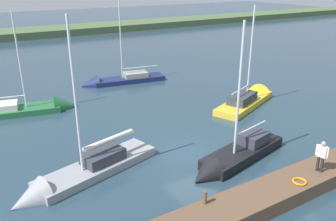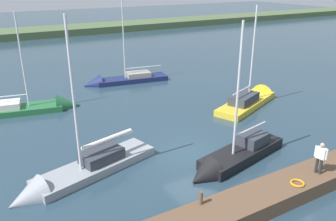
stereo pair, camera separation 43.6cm
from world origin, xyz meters
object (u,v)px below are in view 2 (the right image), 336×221
sailboat_mid_channel (77,176)px  sailboat_far_right (38,108)px  sailboat_far_left (120,81)px  sailboat_inner_slip (233,159)px  person_on_dock (320,156)px  mooring_post_far (201,198)px  life_ring_buoy (297,183)px  sailboat_outer_mooring (253,100)px

sailboat_mid_channel → sailboat_far_right: bearing=-106.2°
sailboat_far_left → sailboat_inner_slip: (0.57, 17.52, 0.06)m
sailboat_inner_slip → person_on_dock: 4.57m
mooring_post_far → life_ring_buoy: mooring_post_far is taller
sailboat_outer_mooring → person_on_dock: bearing=-141.3°
sailboat_outer_mooring → life_ring_buoy: bearing=-147.1°
sailboat_far_left → sailboat_outer_mooring: (-7.44, 10.61, 0.04)m
sailboat_far_right → person_on_dock: bearing=-49.6°
life_ring_buoy → sailboat_far_left: 21.51m
mooring_post_far → sailboat_inner_slip: sailboat_inner_slip is taller
sailboat_inner_slip → sailboat_far_right: (7.73, -13.83, -0.07)m
sailboat_outer_mooring → sailboat_far_left: bearing=102.7°
sailboat_inner_slip → sailboat_far_left: bearing=-104.0°
life_ring_buoy → mooring_post_far: bearing=-12.2°
sailboat_inner_slip → person_on_dock: bearing=106.3°
life_ring_buoy → sailboat_inner_slip: bearing=-83.7°
sailboat_far_left → sailboat_far_right: bearing=32.9°
life_ring_buoy → sailboat_inner_slip: sailboat_inner_slip is taller
mooring_post_far → sailboat_outer_mooring: (-12.28, -9.88, -0.86)m
mooring_post_far → sailboat_inner_slip: bearing=-145.2°
sailboat_mid_channel → person_on_dock: 12.05m
mooring_post_far → person_on_dock: size_ratio=0.37×
mooring_post_far → life_ring_buoy: bearing=167.8°
life_ring_buoy → sailboat_outer_mooring: (-7.57, -10.90, -0.61)m
person_on_dock → sailboat_far_right: bearing=-74.4°
sailboat_mid_channel → sailboat_outer_mooring: size_ratio=1.04×
sailboat_far_right → person_on_dock: sailboat_far_right is taller
sailboat_mid_channel → person_on_dock: size_ratio=5.59×
mooring_post_far → sailboat_far_left: sailboat_far_left is taller
mooring_post_far → sailboat_far_right: sailboat_far_right is taller
life_ring_buoy → sailboat_far_left: size_ratio=0.08×
sailboat_mid_channel → sailboat_far_left: size_ratio=1.04×
mooring_post_far → life_ring_buoy: (-4.70, 1.01, -0.25)m
sailboat_inner_slip → sailboat_outer_mooring: sailboat_outer_mooring is taller
mooring_post_far → sailboat_far_left: size_ratio=0.07×
mooring_post_far → sailboat_far_right: 17.18m
life_ring_buoy → sailboat_inner_slip: (0.44, -3.98, -0.59)m
sailboat_outer_mooring → person_on_dock: sailboat_outer_mooring is taller
mooring_post_far → sailboat_mid_channel: 6.85m
sailboat_outer_mooring → sailboat_mid_channel: bearing=172.3°
sailboat_far_right → person_on_dock: size_ratio=5.17×
sailboat_mid_channel → mooring_post_far: bearing=107.6°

